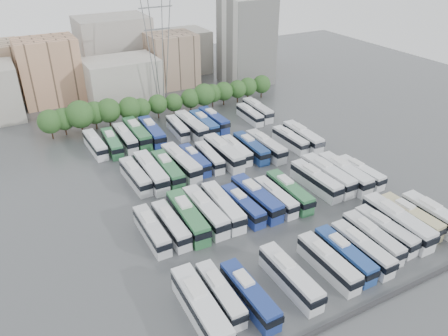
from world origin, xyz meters
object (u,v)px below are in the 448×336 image
bus_r2_s9 (251,147)px  bus_r3_s1 (112,143)px  bus_r1_s13 (360,172)px  bus_r0_s9 (372,237)px  bus_r0_s11 (397,221)px  bus_r3_s13 (258,110)px  bus_r1_s1 (171,225)px  bus_r1_s4 (223,206)px  bus_r2_s12 (290,139)px  bus_r1_s7 (275,197)px  bus_r2_s7 (224,152)px  bus_r1_s0 (152,230)px  bus_r1_s12 (344,173)px  bus_r1_s8 (289,191)px  bus_r2_s4 (181,162)px  bus_r0_s12 (410,217)px  bus_r3_s12 (250,114)px  bus_r3_s0 (95,144)px  bus_r3_s6 (178,128)px  bus_r0_s0 (201,307)px  bus_r3_s7 (191,126)px  bus_r0_s2 (249,294)px  apartment_tower (246,41)px  bus_r1_s5 (243,205)px  electricity_pylon (158,39)px  bus_r0_s1 (220,293)px  bus_r2_s6 (209,157)px  bus_r0_s6 (328,262)px  bus_r0_s4 (290,277)px  bus_r1_s3 (205,211)px  bus_r3_s4 (152,132)px  bus_r0_s7 (344,254)px  bus_r2_s13 (303,136)px  bus_r2_s2 (151,172)px  bus_r2_s10 (266,146)px  bus_r3_s2 (125,138)px  bus_r1_s6 (256,198)px  bus_r0_s13 (436,217)px  bus_r2_s1 (135,176)px  bus_r2_s5 (195,160)px  bus_r0_s8 (362,248)px  bus_r2_s3 (168,169)px  bus_r1_s2 (188,217)px

bus_r2_s9 → bus_r3_s1: 31.24m
bus_r1_s13 → bus_r0_s9: bearing=-131.3°
bus_r0_s11 → bus_r3_s13: size_ratio=1.11×
bus_r1_s1 → bus_r1_s4: 9.85m
bus_r2_s12 → bus_r1_s7: bearing=-133.1°
bus_r2_s7 → bus_r1_s0: bearing=-142.2°
bus_r1_s12 → bus_r1_s8: bearing=-178.3°
bus_r1_s13 → bus_r2_s4: (-29.94, 20.11, 0.37)m
bus_r0_s12 → bus_r3_s12: bus_r0_s12 is taller
bus_r3_s0 → bus_r3_s1: size_ratio=0.99×
bus_r3_s6 → bus_r0_s0: bearing=-107.1°
bus_r3_s0 → bus_r3_s7: bus_r3_s7 is taller
bus_r3_s12 → bus_r0_s0: bearing=-124.6°
bus_r0_s2 → bus_r2_s9: size_ratio=0.98×
apartment_tower → bus_r1_s5: size_ratio=2.28×
electricity_pylon → bus_r1_s13: 62.80m
bus_r0_s12 → bus_r1_s5: bearing=143.2°
bus_r0_s1 → bus_r2_s7: (19.68, 35.63, 0.39)m
bus_r2_s6 → bus_r3_s6: bearing=92.5°
bus_r0_s6 → bus_r3_s6: 55.35m
bus_r1_s1 → bus_r2_s6: 24.70m
bus_r0_s4 → bus_r1_s3: bearing=99.6°
apartment_tower → bus_r2_s4: 62.76m
bus_r1_s7 → bus_r3_s4: (-9.94, 36.87, 0.30)m
bus_r0_s7 → bus_r2_s13: bearing=62.1°
apartment_tower → bus_r2_s6: bearing=-128.4°
bus_r0_s2 → bus_r3_s13: (36.37, 55.69, 0.06)m
apartment_tower → bus_r1_s8: apartment_tower is taller
bus_r2_s2 → bus_r0_s1: bearing=-94.4°
bus_r2_s7 → bus_r2_s10: size_ratio=1.07×
bus_r3_s2 → bus_r2_s13: bearing=-27.4°
bus_r2_s6 → bus_r2_s9: bus_r2_s9 is taller
bus_r1_s6 → bus_r2_s10: (13.08, 16.99, -0.07)m
bus_r0_s13 → bus_r1_s8: bus_r0_s13 is taller
bus_r2_s9 → bus_r2_s1: bearing=-179.2°
bus_r2_s5 → bus_r1_s12: bearing=-40.9°
bus_r2_s7 → bus_r2_s9: 6.61m
bus_r3_s4 → bus_r0_s8: bearing=-74.1°
bus_r0_s11 → bus_r1_s7: size_ratio=1.21×
apartment_tower → bus_r3_s12: size_ratio=2.39×
bus_r1_s5 → bus_r2_s2: bearing=117.0°
bus_r0_s13 → bus_r3_s4: size_ratio=0.97×
bus_r2_s2 → bus_r2_s3: bearing=-6.7°
bus_r2_s10 → bus_r0_s13: bearing=-75.9°
apartment_tower → bus_r3_s12: (-15.80, -28.65, -11.34)m
bus_r1_s8 → bus_r2_s7: bearing=101.0°
bus_r0_s9 → bus_r2_s10: size_ratio=0.93×
bus_r1_s2 → bus_r2_s10: bus_r1_s2 is taller
bus_r0_s9 → bus_r2_s1: bearing=128.0°
bus_r0_s13 → bus_r1_s7: bus_r0_s13 is taller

